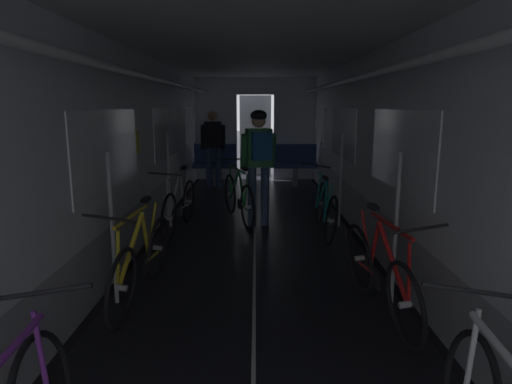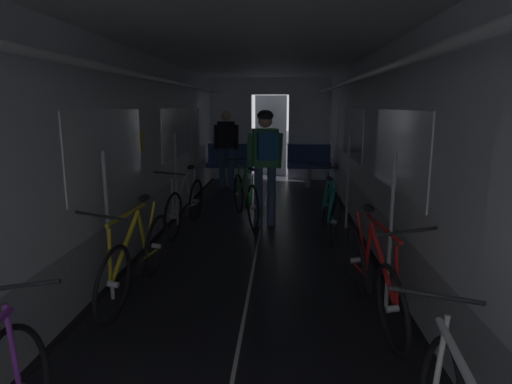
{
  "view_description": "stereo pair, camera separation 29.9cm",
  "coord_description": "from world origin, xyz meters",
  "px_view_note": "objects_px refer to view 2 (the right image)",
  "views": [
    {
      "loc": [
        0.02,
        -1.66,
        1.79
      ],
      "look_at": [
        0.0,
        3.49,
        0.77
      ],
      "focal_mm": 30.62,
      "sensor_mm": 36.0,
      "label": 1
    },
    {
      "loc": [
        0.32,
        -1.65,
        1.79
      ],
      "look_at": [
        0.0,
        3.49,
        0.77
      ],
      "focal_mm": 30.62,
      "sensor_mm": 36.0,
      "label": 2
    }
  ],
  "objects_px": {
    "bicycle_silver": "(185,205)",
    "bicycle_teal": "(330,209)",
    "bench_seat_far_left": "(229,161)",
    "person_standing_near_bench": "(226,144)",
    "person_cyclist_aisle": "(265,155)",
    "bench_seat_far_right": "(309,161)",
    "bicycle_green_in_aisle": "(245,197)",
    "bicycle_yellow": "(137,258)",
    "bicycle_red": "(372,275)"
  },
  "relations": [
    {
      "from": "bicycle_green_in_aisle",
      "to": "person_standing_near_bench",
      "type": "relative_size",
      "value": 0.96
    },
    {
      "from": "bench_seat_far_right",
      "to": "person_standing_near_bench",
      "type": "xyz_separation_m",
      "value": [
        -1.8,
        -0.38,
        0.41
      ]
    },
    {
      "from": "bicycle_silver",
      "to": "bicycle_teal",
      "type": "xyz_separation_m",
      "value": [
        2.07,
        -0.14,
        -0.0
      ]
    },
    {
      "from": "bench_seat_far_left",
      "to": "bicycle_silver",
      "type": "relative_size",
      "value": 0.58
    },
    {
      "from": "bench_seat_far_right",
      "to": "bicycle_teal",
      "type": "distance_m",
      "value": 3.79
    },
    {
      "from": "bench_seat_far_right",
      "to": "bicycle_green_in_aisle",
      "type": "bearing_deg",
      "value": -110.73
    },
    {
      "from": "bicycle_red",
      "to": "person_cyclist_aisle",
      "type": "xyz_separation_m",
      "value": [
        -1.02,
        2.87,
        0.69
      ]
    },
    {
      "from": "bicycle_silver",
      "to": "bench_seat_far_left",
      "type": "bearing_deg",
      "value": 87.17
    },
    {
      "from": "bench_seat_far_right",
      "to": "person_standing_near_bench",
      "type": "relative_size",
      "value": 0.58
    },
    {
      "from": "bench_seat_far_right",
      "to": "person_cyclist_aisle",
      "type": "xyz_separation_m",
      "value": [
        -0.84,
        -3.33,
        0.5
      ]
    },
    {
      "from": "bicycle_red",
      "to": "person_standing_near_bench",
      "type": "height_order",
      "value": "person_standing_near_bench"
    },
    {
      "from": "bench_seat_far_left",
      "to": "bicycle_silver",
      "type": "xyz_separation_m",
      "value": [
        -0.18,
        -3.65,
        -0.18
      ]
    },
    {
      "from": "bench_seat_far_right",
      "to": "bicycle_yellow",
      "type": "xyz_separation_m",
      "value": [
        -1.95,
        -5.89,
        -0.19
      ]
    },
    {
      "from": "person_standing_near_bench",
      "to": "bicycle_teal",
      "type": "bearing_deg",
      "value": -61.05
    },
    {
      "from": "bicycle_green_in_aisle",
      "to": "person_standing_near_bench",
      "type": "xyz_separation_m",
      "value": [
        -0.64,
        2.68,
        0.59
      ]
    },
    {
      "from": "bicycle_silver",
      "to": "bicycle_red",
      "type": "distance_m",
      "value": 3.35
    },
    {
      "from": "bicycle_yellow",
      "to": "person_cyclist_aisle",
      "type": "bearing_deg",
      "value": 66.54
    },
    {
      "from": "bicycle_green_in_aisle",
      "to": "bicycle_red",
      "type": "bearing_deg",
      "value": -66.8
    },
    {
      "from": "bicycle_yellow",
      "to": "person_standing_near_bench",
      "type": "bearing_deg",
      "value": 88.45
    },
    {
      "from": "bench_seat_far_right",
      "to": "bicycle_red",
      "type": "height_order",
      "value": "same"
    },
    {
      "from": "person_standing_near_bench",
      "to": "bicycle_green_in_aisle",
      "type": "bearing_deg",
      "value": -76.61
    },
    {
      "from": "bicycle_yellow",
      "to": "bicycle_silver",
      "type": "bearing_deg",
      "value": 90.85
    },
    {
      "from": "bicycle_teal",
      "to": "person_cyclist_aisle",
      "type": "relative_size",
      "value": 0.98
    },
    {
      "from": "bicycle_yellow",
      "to": "person_cyclist_aisle",
      "type": "relative_size",
      "value": 0.98
    },
    {
      "from": "bicycle_silver",
      "to": "bicycle_green_in_aisle",
      "type": "bearing_deg",
      "value": 35.49
    },
    {
      "from": "bicycle_green_in_aisle",
      "to": "bicycle_teal",
      "type": "bearing_deg",
      "value": -30.18
    },
    {
      "from": "bicycle_yellow",
      "to": "person_cyclist_aisle",
      "type": "xyz_separation_m",
      "value": [
        1.11,
        2.56,
        0.69
      ]
    },
    {
      "from": "bench_seat_far_left",
      "to": "person_standing_near_bench",
      "type": "bearing_deg",
      "value": -89.59
    },
    {
      "from": "bicycle_silver",
      "to": "bicycle_green_in_aisle",
      "type": "xyz_separation_m",
      "value": [
        0.82,
        0.59,
        0.0
      ]
    },
    {
      "from": "bench_seat_far_right",
      "to": "bicycle_teal",
      "type": "relative_size",
      "value": 0.58
    },
    {
      "from": "bench_seat_far_right",
      "to": "bicycle_yellow",
      "type": "relative_size",
      "value": 0.58
    },
    {
      "from": "bicycle_yellow",
      "to": "person_cyclist_aisle",
      "type": "height_order",
      "value": "person_cyclist_aisle"
    },
    {
      "from": "bicycle_yellow",
      "to": "bicycle_teal",
      "type": "distance_m",
      "value": 2.92
    },
    {
      "from": "bicycle_yellow",
      "to": "bicycle_silver",
      "type": "distance_m",
      "value": 2.24
    },
    {
      "from": "bench_seat_far_left",
      "to": "bicycle_green_in_aisle",
      "type": "distance_m",
      "value": 3.13
    },
    {
      "from": "bicycle_teal",
      "to": "bicycle_red",
      "type": "height_order",
      "value": "bicycle_teal"
    },
    {
      "from": "person_standing_near_bench",
      "to": "bicycle_silver",
      "type": "bearing_deg",
      "value": -93.2
    },
    {
      "from": "bicycle_teal",
      "to": "bicycle_green_in_aisle",
      "type": "distance_m",
      "value": 1.44
    },
    {
      "from": "bicycle_yellow",
      "to": "bicycle_red",
      "type": "xyz_separation_m",
      "value": [
        2.13,
        -0.31,
        -0.0
      ]
    },
    {
      "from": "bicycle_yellow",
      "to": "bicycle_green_in_aisle",
      "type": "height_order",
      "value": "bicycle_yellow"
    },
    {
      "from": "bench_seat_far_left",
      "to": "bicycle_yellow",
      "type": "distance_m",
      "value": 5.89
    },
    {
      "from": "person_cyclist_aisle",
      "to": "person_standing_near_bench",
      "type": "relative_size",
      "value": 1.03
    },
    {
      "from": "bench_seat_far_right",
      "to": "bicycle_teal",
      "type": "height_order",
      "value": "bicycle_teal"
    },
    {
      "from": "bicycle_silver",
      "to": "person_standing_near_bench",
      "type": "distance_m",
      "value": 3.33
    },
    {
      "from": "bicycle_yellow",
      "to": "bicycle_red",
      "type": "height_order",
      "value": "same"
    },
    {
      "from": "bicycle_teal",
      "to": "bicycle_silver",
      "type": "bearing_deg",
      "value": 176.14
    },
    {
      "from": "bicycle_silver",
      "to": "bench_seat_far_right",
      "type": "bearing_deg",
      "value": 61.5
    },
    {
      "from": "bicycle_teal",
      "to": "bicycle_green_in_aisle",
      "type": "relative_size",
      "value": 1.04
    },
    {
      "from": "bicycle_red",
      "to": "bicycle_green_in_aisle",
      "type": "height_order",
      "value": "bicycle_red"
    },
    {
      "from": "bench_seat_far_left",
      "to": "person_standing_near_bench",
      "type": "distance_m",
      "value": 0.55
    }
  ]
}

